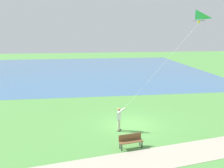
# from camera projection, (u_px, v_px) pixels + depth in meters

# --- Properties ---
(ground_plane) EXTENTS (120.00, 120.00, 0.00)m
(ground_plane) POSITION_uv_depth(u_px,v_px,m) (131.00, 125.00, 18.89)
(ground_plane) COLOR #569947
(lake_water) EXTENTS (36.00, 44.00, 0.01)m
(lake_water) POSITION_uv_depth(u_px,v_px,m) (79.00, 70.00, 43.80)
(lake_water) COLOR teal
(lake_water) RESTS_ON ground
(walkway_path) EXTENTS (8.03, 31.92, 0.02)m
(walkway_path) POSITION_uv_depth(u_px,v_px,m) (116.00, 165.00, 13.21)
(walkway_path) COLOR #B7AD99
(walkway_path) RESTS_ON ground
(person_kite_flyer) EXTENTS (0.49, 0.63, 1.83)m
(person_kite_flyer) POSITION_uv_depth(u_px,v_px,m) (119.00, 117.00, 17.52)
(person_kite_flyer) COLOR #232328
(person_kite_flyer) RESTS_ON ground
(flying_kite) EXTENTS (2.42, 4.39, 6.57)m
(flying_kite) POSITION_uv_depth(u_px,v_px,m) (195.00, 18.00, 14.83)
(flying_kite) COLOR green
(park_bench_near_walkway) EXTENTS (0.70, 1.55, 0.88)m
(park_bench_near_walkway) POSITION_uv_depth(u_px,v_px,m) (131.00, 140.00, 15.09)
(park_bench_near_walkway) COLOR brown
(park_bench_near_walkway) RESTS_ON ground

